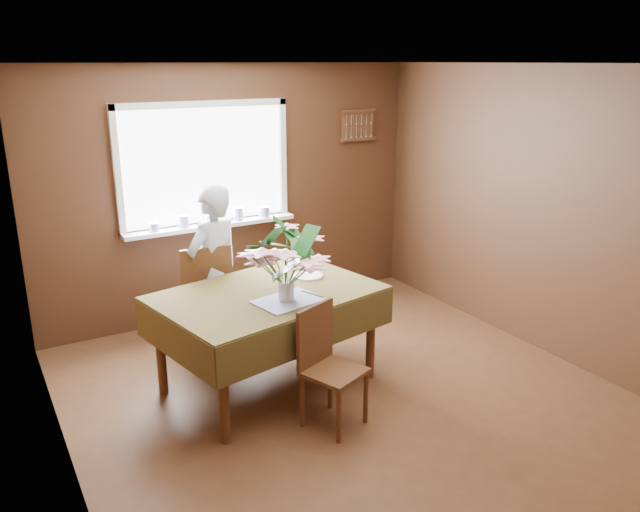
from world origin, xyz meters
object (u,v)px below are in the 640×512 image
chair_near (326,360)px  dining_table (267,303)px  chair_far (205,295)px  seated_woman (214,272)px  flower_bouquet (286,256)px

chair_near → dining_table: bearing=79.0°
chair_far → dining_table: bearing=110.8°
dining_table → chair_near: size_ratio=2.09×
seated_woman → flower_bouquet: seated_woman is taller
dining_table → flower_bouquet: size_ratio=3.02×
dining_table → flower_bouquet: bearing=-89.7°
seated_woman → flower_bouquet: size_ratio=2.51×
dining_table → chair_near: (0.12, -0.69, -0.22)m
chair_near → flower_bouquet: (-0.07, 0.45, 0.66)m
flower_bouquet → dining_table: bearing=101.3°
chair_far → chair_near: bearing=108.2°
seated_woman → flower_bouquet: (0.19, -0.99, 0.38)m
chair_far → chair_near: size_ratio=1.16×
seated_woman → chair_near: bearing=78.1°
chair_far → chair_near: chair_far is taller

